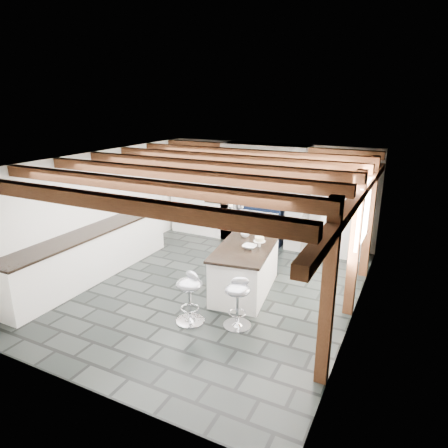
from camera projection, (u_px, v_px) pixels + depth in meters
The scene contains 6 objects.
ground at pixel (209, 287), 7.26m from camera, with size 6.00×6.00×0.00m, color black.
room_shell at pixel (215, 208), 8.41m from camera, with size 6.00×6.03×6.00m.
range_cooker at pixel (263, 223), 9.40m from camera, with size 1.00×0.63×0.99m.
kitchen_island at pixel (245, 268), 6.98m from camera, with size 1.14×1.83×1.14m.
bar_stool_near at pixel (237, 297), 5.87m from camera, with size 0.50×0.50×0.78m.
bar_stool_far at pixel (190, 292), 5.97m from camera, with size 0.52×0.52×0.81m.
Camera 1 is at (3.18, -5.76, 3.28)m, focal length 32.00 mm.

